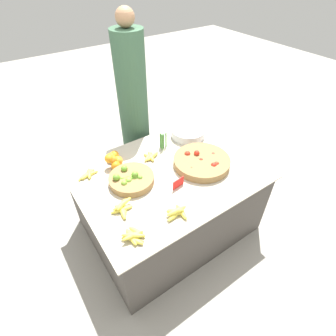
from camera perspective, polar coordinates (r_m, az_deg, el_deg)
name	(u,v)px	position (r m, az deg, el deg)	size (l,w,h in m)	color
ground_plane	(168,224)	(2.65, 0.00, -12.04)	(12.00, 12.00, 0.00)	#A39E93
market_table	(168,201)	(2.38, 0.00, -7.10)	(1.46, 1.12, 0.68)	#4C4742
lime_bowl	(131,179)	(2.06, -8.08, -2.38)	(0.35, 0.35, 0.11)	olive
tomato_basket	(202,162)	(2.22, 7.33, 1.38)	(0.47, 0.47, 0.10)	olive
orange_pile	(114,159)	(2.24, -11.63, 1.83)	(0.16, 0.22, 0.13)	orange
metal_bowl	(188,133)	(2.56, 4.38, 7.66)	(0.32, 0.32, 0.08)	silver
price_sign	(178,183)	(2.00, 2.26, -3.32)	(0.11, 0.02, 0.08)	red
veg_bundle	(163,141)	(2.37, -1.16, 5.82)	(0.07, 0.06, 0.15)	#428438
banana_bunch_middle_left	(177,212)	(1.82, 1.95, -9.55)	(0.17, 0.16, 0.06)	#EFDB4C
banana_bunch_front_left	(122,208)	(1.88, -9.96, -8.55)	(0.18, 0.16, 0.06)	#EFDB4C
banana_bunch_back_center	(150,157)	(2.29, -3.86, 2.50)	(0.17, 0.15, 0.04)	#EFDB4C
banana_bunch_middle_right	(133,236)	(1.72, -7.54, -14.42)	(0.16, 0.18, 0.06)	#EFDB4C
banana_bunch_front_center	(88,174)	(2.21, -17.00, -1.27)	(0.18, 0.13, 0.04)	#EFDB4C
vendor_person	(134,114)	(2.68, -7.40, 11.65)	(0.28, 0.28, 1.75)	#385B42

